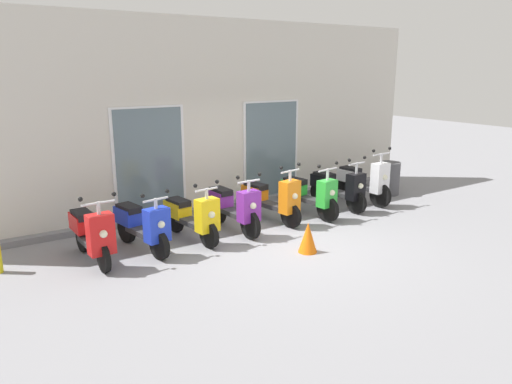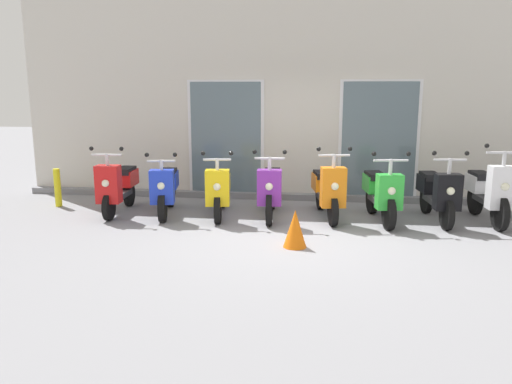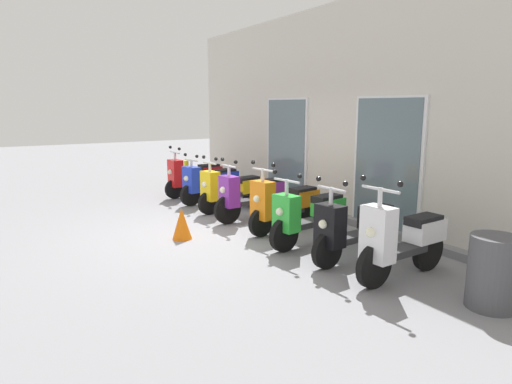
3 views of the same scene
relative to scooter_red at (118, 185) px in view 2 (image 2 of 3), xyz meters
name	(u,v)px [view 2 (image 2 of 3)]	position (x,y,z in m)	size (l,w,h in m)	color
ground_plane	(293,235)	(3.07, -0.95, -0.50)	(40.00, 40.00, 0.00)	gray
storefront_facade	(302,99)	(3.07, 1.72, 1.44)	(11.05, 0.50, 4.01)	beige
scooter_red	(118,185)	(0.00, 0.00, 0.00)	(0.57, 1.51, 1.22)	black
scooter_blue	(166,188)	(0.84, 0.04, -0.04)	(0.61, 1.54, 1.13)	black
scooter_yellow	(220,189)	(1.77, 0.07, -0.04)	(0.56, 1.56, 1.16)	black
scooter_purple	(271,189)	(2.64, 0.07, -0.01)	(0.54, 1.65, 1.20)	black
scooter_orange	(327,189)	(3.58, 0.16, -0.01)	(0.64, 1.59, 1.25)	black
scooter_green	(381,193)	(4.44, 0.04, -0.03)	(0.61, 1.57, 1.20)	black
scooter_black	(437,192)	(5.34, 0.14, -0.02)	(0.55, 1.59, 1.21)	black
scooter_white	(489,191)	(6.15, 0.16, 0.02)	(0.61, 1.59, 1.33)	black
curb_bollard	(58,188)	(-1.32, 0.36, -0.15)	(0.12, 0.12, 0.70)	yellow
traffic_cone	(295,229)	(3.13, -1.54, -0.24)	(0.32, 0.32, 0.52)	orange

